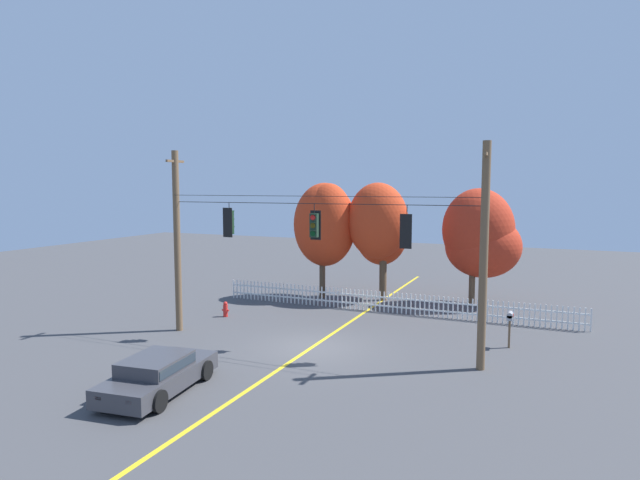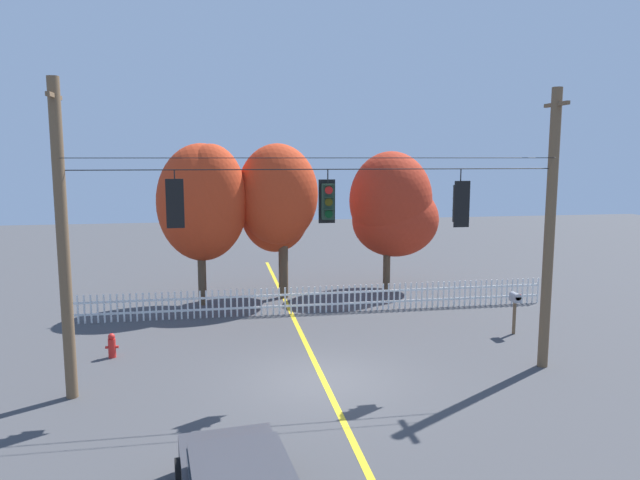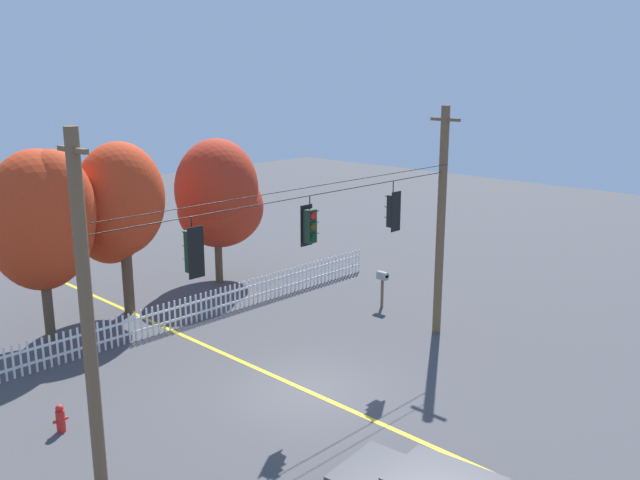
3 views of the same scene
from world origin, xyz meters
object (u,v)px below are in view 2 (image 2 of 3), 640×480
Objects in this scene: traffic_signal_southbound_primary at (460,204)px; autumn_maple_mid at (277,201)px; traffic_signal_westbound_side at (175,203)px; roadside_mailbox at (515,300)px; traffic_signal_northbound_secondary at (328,202)px; autumn_oak_far_east at (393,209)px; fire_hydrant at (112,346)px; autumn_maple_near_fence at (205,201)px.

traffic_signal_southbound_primary is 10.34m from autumn_maple_mid.
traffic_signal_westbound_side is 11.75m from roadside_mailbox.
traffic_signal_northbound_secondary is 11.48m from autumn_oak_far_east.
traffic_signal_northbound_secondary is 0.98× the size of roadside_mailbox.
traffic_signal_southbound_primary is 10.89m from fire_hydrant.
autumn_maple_near_fence is 1.00× the size of autumn_maple_mid.
roadside_mailbox is at bearing 41.82° from traffic_signal_southbound_primary.
roadside_mailbox is (3.37, 3.01, -3.52)m from traffic_signal_southbound_primary.
traffic_signal_westbound_side is at bearing -109.85° from autumn_maple_mid.
traffic_signal_westbound_side is 0.22× the size of autumn_maple_near_fence.
autumn_maple_mid is at bearing -171.34° from autumn_oak_far_east.
autumn_oak_far_east is at bearing 105.73° from roadside_mailbox.
traffic_signal_northbound_secondary is 0.22× the size of autumn_maple_near_fence.
autumn_maple_mid reaches higher than traffic_signal_westbound_side.
fire_hydrant is at bearing 154.28° from traffic_signal_northbound_secondary.
autumn_maple_near_fence reaches higher than traffic_signal_westbound_side.
autumn_maple_near_fence reaches higher than traffic_signal_northbound_secondary.
autumn_maple_near_fence is (0.55, 8.92, -0.59)m from traffic_signal_westbound_side.
traffic_signal_southbound_primary is 1.08× the size of roadside_mailbox.
fire_hydrant is (-9.57, 2.90, -4.32)m from traffic_signal_southbound_primary.
autumn_oak_far_east is 13.57m from fire_hydrant.
traffic_signal_northbound_secondary is 9.55m from autumn_maple_mid.
traffic_signal_westbound_side is 0.22× the size of autumn_maple_mid.
traffic_signal_southbound_primary is 10.47m from autumn_oak_far_east.
traffic_signal_westbound_side is 8.96m from autumn_maple_near_fence.
traffic_signal_northbound_secondary is 0.90× the size of traffic_signal_southbound_primary.
traffic_signal_westbound_side is at bearing -93.52° from autumn_maple_near_fence.
traffic_signal_northbound_secondary is at bearing -25.72° from fire_hydrant.
fire_hydrant is at bearing -114.35° from autumn_maple_near_fence.
autumn_oak_far_east is (1.31, 10.33, -1.07)m from traffic_signal_southbound_primary.
roadside_mailbox is at bearing 23.29° from traffic_signal_northbound_secondary.
autumn_maple_mid reaches higher than roadside_mailbox.
fire_hydrant is (-10.87, -7.44, -3.25)m from autumn_oak_far_east.
traffic_signal_southbound_primary is 2.09× the size of fire_hydrant.
traffic_signal_westbound_side is at bearing 180.00° from traffic_signal_southbound_primary.
autumn_maple_mid is at bearing 92.17° from traffic_signal_northbound_secondary.
traffic_signal_northbound_secondary is at bearing -115.38° from autumn_oak_far_east.
roadside_mailbox is (2.06, -7.32, -2.45)m from autumn_oak_far_east.
roadside_mailbox is at bearing -74.27° from autumn_oak_far_east.
traffic_signal_westbound_side is at bearing -164.35° from roadside_mailbox.
traffic_signal_northbound_secondary is 7.98m from fire_hydrant.
traffic_signal_westbound_side is 0.99× the size of roadside_mailbox.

